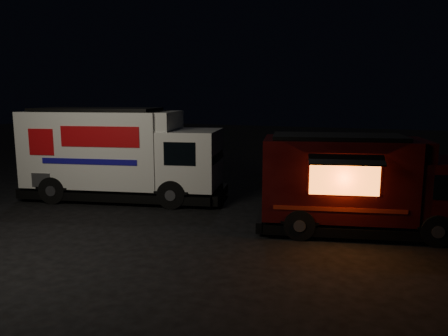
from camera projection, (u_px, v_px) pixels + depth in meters
The scene contains 3 objects.
ground at pixel (159, 230), 11.96m from camera, with size 80.00×80.00×0.00m, color black.
white_truck at pixel (124, 154), 15.32m from camera, with size 7.08×2.41×3.21m, color silver, non-canonical shape.
red_truck at pixel (365, 184), 11.59m from camera, with size 5.63×2.07×2.62m, color #3D0B0B, non-canonical shape.
Camera 1 is at (5.81, -10.10, 3.66)m, focal length 35.00 mm.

